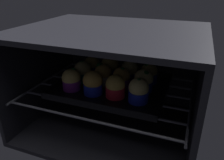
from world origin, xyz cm
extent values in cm
cube|color=black|center=(0.00, 22.00, -0.75)|extent=(59.00, 47.00, 1.50)
cube|color=black|center=(0.00, 22.00, 34.75)|extent=(59.00, 47.00, 1.50)
cube|color=black|center=(0.00, 44.75, 17.00)|extent=(59.00, 1.50, 34.00)
cube|color=black|center=(-28.75, 22.00, 17.00)|extent=(1.50, 47.00, 34.00)
cube|color=black|center=(28.75, 22.00, 17.00)|extent=(1.50, 47.00, 34.00)
cylinder|color=#51515B|center=(0.00, 3.00, 13.60)|extent=(54.00, 0.80, 0.80)
cylinder|color=#51515B|center=(0.00, 10.60, 13.60)|extent=(54.00, 0.80, 0.80)
cylinder|color=#51515B|center=(0.00, 18.20, 13.60)|extent=(54.00, 0.80, 0.80)
cylinder|color=#51515B|center=(0.00, 25.80, 13.60)|extent=(54.00, 0.80, 0.80)
cylinder|color=#51515B|center=(0.00, 33.40, 13.60)|extent=(54.00, 0.80, 0.80)
cylinder|color=#51515B|center=(0.00, 41.00, 13.60)|extent=(54.00, 0.80, 0.80)
cylinder|color=#51515B|center=(-27.00, 22.00, 13.60)|extent=(0.80, 42.00, 0.80)
cylinder|color=#51515B|center=(27.00, 22.00, 13.60)|extent=(0.80, 42.00, 0.80)
cube|color=black|center=(0.00, 23.14, 14.60)|extent=(38.00, 30.36, 1.20)
cube|color=black|center=(0.00, 8.36, 15.70)|extent=(38.00, 0.80, 1.00)
cube|color=black|center=(0.00, 37.92, 15.70)|extent=(38.00, 0.80, 1.00)
cube|color=black|center=(-18.60, 23.14, 15.70)|extent=(0.80, 30.36, 1.00)
cube|color=black|center=(18.60, 23.14, 15.70)|extent=(0.80, 30.36, 1.00)
cylinder|color=#7A238C|center=(-11.84, 15.65, 16.97)|extent=(6.20, 6.20, 3.54)
sphere|color=#DBBC60|center=(-11.84, 15.65, 19.33)|extent=(6.38, 6.38, 6.38)
sphere|color=#28702D|center=(-11.40, 16.53, 21.60)|extent=(2.15, 2.15, 2.15)
cylinder|color=#1928B7|center=(-3.64, 15.29, 16.97)|extent=(6.20, 6.20, 3.54)
sphere|color=gold|center=(-3.64, 15.29, 19.92)|extent=(6.45, 6.45, 6.45)
sphere|color=#1E6023|center=(-3.63, 15.37, 21.76)|extent=(2.50, 2.50, 2.50)
cylinder|color=red|center=(3.92, 15.90, 16.97)|extent=(6.20, 6.20, 3.54)
sphere|color=gold|center=(3.92, 15.90, 19.58)|extent=(6.18, 6.18, 6.18)
sphere|color=#28702D|center=(4.19, 15.94, 21.45)|extent=(1.89, 1.89, 1.89)
cylinder|color=#1928B7|center=(11.57, 15.54, 16.97)|extent=(6.20, 6.20, 3.54)
sphere|color=#E0CC7A|center=(11.57, 15.54, 19.91)|extent=(6.15, 6.15, 6.15)
sphere|color=#28702D|center=(11.62, 15.16, 21.90)|extent=(2.28, 2.28, 2.28)
cylinder|color=#0C8C84|center=(-11.58, 23.28, 16.97)|extent=(6.20, 6.20, 3.54)
sphere|color=#E0CC7A|center=(-11.58, 23.28, 19.56)|extent=(6.23, 6.23, 6.23)
sphere|color=#28702D|center=(-11.66, 23.42, 21.83)|extent=(2.06, 2.06, 2.06)
cylinder|color=silver|center=(-3.58, 23.51, 16.97)|extent=(6.20, 6.20, 3.54)
sphere|color=gold|center=(-3.58, 23.51, 19.37)|extent=(6.30, 6.30, 6.30)
sphere|color=#19511E|center=(-4.87, 23.88, 21.69)|extent=(2.54, 2.54, 2.54)
cylinder|color=#7A238C|center=(3.48, 23.04, 16.97)|extent=(6.20, 6.20, 3.54)
sphere|color=gold|center=(3.48, 23.04, 19.43)|extent=(6.11, 6.11, 6.11)
sphere|color=#19511E|center=(3.83, 22.88, 21.86)|extent=(1.84, 1.84, 1.84)
cylinder|color=#1928B7|center=(11.19, 23.50, 16.97)|extent=(6.20, 6.20, 3.54)
sphere|color=#E0CC7A|center=(11.19, 23.50, 19.58)|extent=(6.45, 6.45, 6.45)
sphere|color=#1E6023|center=(11.92, 22.70, 21.46)|extent=(2.49, 2.49, 2.49)
cylinder|color=#1928B7|center=(-11.31, 30.46, 16.97)|extent=(6.20, 6.20, 3.54)
sphere|color=gold|center=(-11.31, 30.46, 19.23)|extent=(6.31, 6.31, 6.31)
sphere|color=#1E6023|center=(-11.24, 30.73, 21.07)|extent=(2.39, 2.39, 2.39)
cylinder|color=#1928B7|center=(-3.93, 30.93, 16.97)|extent=(6.20, 6.20, 3.54)
sphere|color=gold|center=(-3.93, 30.93, 19.89)|extent=(6.65, 6.65, 6.65)
sphere|color=#28702D|center=(-4.55, 30.47, 21.99)|extent=(2.07, 2.07, 2.07)
cylinder|color=#1928B7|center=(4.09, 30.65, 16.97)|extent=(6.20, 6.20, 3.54)
sphere|color=#E0CC7A|center=(4.09, 30.65, 19.25)|extent=(6.62, 6.62, 6.62)
sphere|color=#28702D|center=(4.68, 31.77, 21.63)|extent=(2.03, 2.03, 2.03)
cylinder|color=#1928B7|center=(11.45, 30.54, 16.97)|extent=(6.20, 6.20, 3.54)
sphere|color=#DBBC60|center=(11.45, 30.54, 19.64)|extent=(5.92, 5.92, 5.92)
sphere|color=#1E6023|center=(10.71, 29.95, 21.82)|extent=(1.90, 1.90, 1.90)
camera|label=1|loc=(25.53, -43.13, 49.41)|focal=35.56mm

